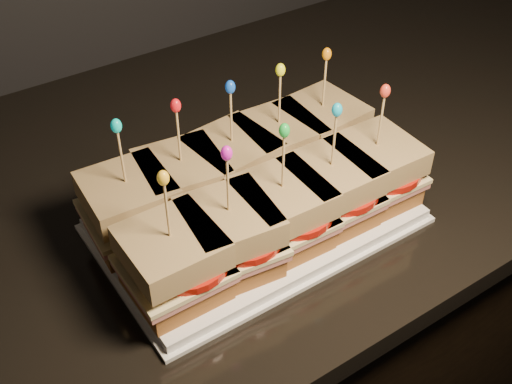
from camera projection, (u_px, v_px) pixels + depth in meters
cabinet at (231, 355)px, 1.21m from camera, size 2.17×0.68×0.86m
granite_slab at (224, 169)px, 0.93m from camera, size 2.21×0.72×0.03m
platter at (256, 220)px, 0.80m from camera, size 0.37×0.23×0.02m
platter_rim at (256, 224)px, 0.81m from camera, size 0.38×0.24×0.01m
sandwich_0_bread_bot at (133, 226)px, 0.76m from camera, size 0.10×0.10×0.03m
sandwich_0_ham at (131, 216)px, 0.75m from camera, size 0.11×0.11×0.01m
sandwich_0_cheese at (131, 211)px, 0.75m from camera, size 0.11×0.11×0.01m
sandwich_0_tomato at (142, 205)px, 0.74m from camera, size 0.09×0.09×0.01m
sandwich_0_bread_top at (128, 193)px, 0.73m from camera, size 0.10×0.10×0.03m
sandwich_0_pick at (122, 160)px, 0.70m from camera, size 0.00×0.00×0.09m
sandwich_0_frill at (116, 126)px, 0.67m from camera, size 0.01×0.01×0.02m
sandwich_1_bread_bot at (185, 205)px, 0.79m from camera, size 0.11×0.11×0.03m
sandwich_1_ham at (184, 194)px, 0.78m from camera, size 0.12×0.11×0.01m
sandwich_1_cheese at (184, 190)px, 0.78m from camera, size 0.12×0.12×0.01m
sandwich_1_tomato at (194, 184)px, 0.77m from camera, size 0.09×0.09×0.01m
sandwich_1_bread_top at (182, 171)px, 0.76m from camera, size 0.11×0.11×0.03m
sandwich_1_pick at (179, 139)px, 0.73m from camera, size 0.00×0.00×0.09m
sandwich_1_frill at (176, 106)px, 0.70m from camera, size 0.01×0.01×0.02m
sandwich_2_bread_bot at (233, 184)px, 0.82m from camera, size 0.10×0.10×0.03m
sandwich_2_ham at (233, 174)px, 0.81m from camera, size 0.11×0.11×0.01m
sandwich_2_cheese at (233, 170)px, 0.81m from camera, size 0.12×0.11×0.01m
sandwich_2_tomato at (243, 164)px, 0.80m from camera, size 0.09×0.09×0.01m
sandwich_2_bread_top at (232, 152)px, 0.79m from camera, size 0.11×0.11×0.03m
sandwich_2_pick at (231, 120)px, 0.76m from camera, size 0.00×0.00×0.09m
sandwich_2_frill at (230, 87)px, 0.73m from camera, size 0.01×0.01×0.02m
sandwich_3_bread_bot at (278, 166)px, 0.85m from camera, size 0.10×0.10×0.03m
sandwich_3_ham at (278, 155)px, 0.84m from camera, size 0.11×0.11×0.01m
sandwich_3_cheese at (278, 151)px, 0.84m from camera, size 0.11×0.11×0.01m
sandwich_3_tomato at (288, 146)px, 0.83m from camera, size 0.09×0.09×0.01m
sandwich_3_bread_top at (279, 133)px, 0.82m from camera, size 0.10×0.10×0.03m
sandwich_3_pick at (280, 102)px, 0.79m from camera, size 0.00×0.00×0.09m
sandwich_3_frill at (280, 70)px, 0.76m from camera, size 0.01×0.01×0.02m
sandwich_4_bread_bot at (319, 148)px, 0.88m from camera, size 0.10×0.10×0.03m
sandwich_4_ham at (320, 138)px, 0.87m from camera, size 0.11×0.11×0.01m
sandwich_4_cheese at (321, 134)px, 0.87m from camera, size 0.11×0.11×0.01m
sandwich_4_tomato at (331, 129)px, 0.86m from camera, size 0.09×0.09×0.01m
sandwich_4_bread_top at (322, 116)px, 0.85m from camera, size 0.10×0.10×0.03m
sandwich_4_pick at (324, 86)px, 0.82m from camera, size 0.00×0.00×0.09m
sandwich_4_frill at (327, 54)px, 0.79m from camera, size 0.01×0.01×0.02m
sandwich_5_bread_bot at (175, 281)px, 0.70m from camera, size 0.09×0.09×0.03m
sandwich_5_ham at (174, 270)px, 0.69m from camera, size 0.10×0.10×0.01m
sandwich_5_cheese at (174, 266)px, 0.68m from camera, size 0.11×0.10×0.01m
sandwich_5_tomato at (186, 260)px, 0.68m from camera, size 0.09×0.09×0.01m
sandwich_5_bread_top at (171, 247)px, 0.66m from camera, size 0.10×0.10×0.03m
sandwich_5_pick at (167, 214)px, 0.63m from camera, size 0.00×0.00×0.09m
sandwich_5_frill at (163, 178)px, 0.60m from camera, size 0.01×0.01×0.02m
sandwich_6_bread_bot at (230, 255)px, 0.73m from camera, size 0.10×0.10×0.03m
sandwich_6_ham at (230, 244)px, 0.72m from camera, size 0.11×0.11×0.01m
sandwich_6_cheese at (230, 240)px, 0.71m from camera, size 0.12×0.11×0.01m
sandwich_6_tomato at (242, 234)px, 0.71m from camera, size 0.09×0.09×0.01m
sandwich_6_bread_top at (229, 221)px, 0.69m from camera, size 0.11×0.11×0.03m
sandwich_6_pick at (228, 188)px, 0.66m from camera, size 0.00×0.00×0.09m
sandwich_6_frill at (227, 153)px, 0.63m from camera, size 0.01×0.01×0.02m
sandwich_7_bread_bot at (281, 231)px, 0.76m from camera, size 0.10×0.10×0.03m
sandwich_7_ham at (281, 221)px, 0.75m from camera, size 0.11×0.10×0.01m
sandwich_7_cheese at (281, 216)px, 0.74m from camera, size 0.11×0.10×0.01m
sandwich_7_tomato at (293, 210)px, 0.74m from camera, size 0.09×0.09×0.01m
sandwich_7_bread_top at (282, 197)px, 0.72m from camera, size 0.10×0.10×0.03m
sandwich_7_pick at (283, 165)px, 0.69m from camera, size 0.00×0.00×0.09m
sandwich_7_frill at (284, 130)px, 0.66m from camera, size 0.01×0.01×0.02m
sandwich_8_bread_bot at (328, 209)px, 0.79m from camera, size 0.10×0.10×0.03m
sandwich_8_ham at (329, 199)px, 0.78m from camera, size 0.11×0.10×0.01m
sandwich_8_cheese at (329, 194)px, 0.77m from camera, size 0.11×0.10×0.01m
sandwich_8_tomato at (340, 188)px, 0.77m from camera, size 0.09×0.09×0.01m
sandwich_8_bread_top at (331, 176)px, 0.75m from camera, size 0.10×0.10×0.03m
sandwich_8_pick at (334, 144)px, 0.72m from camera, size 0.00×0.00×0.09m
sandwich_8_frill at (337, 110)px, 0.69m from camera, size 0.01×0.01×0.02m
sandwich_9_bread_bot at (371, 189)px, 0.82m from camera, size 0.10×0.10×0.03m
sandwich_9_ham at (372, 178)px, 0.81m from camera, size 0.11×0.10×0.01m
sandwich_9_cheese at (373, 174)px, 0.80m from camera, size 0.11×0.11×0.01m
sandwich_9_tomato at (384, 168)px, 0.80m from camera, size 0.09×0.09×0.01m
sandwich_9_bread_top at (376, 156)px, 0.78m from camera, size 0.10×0.10×0.03m
sandwich_9_pick at (380, 124)px, 0.75m from camera, size 0.00×0.00×0.09m
sandwich_9_frill at (385, 91)px, 0.72m from camera, size 0.01×0.01×0.02m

